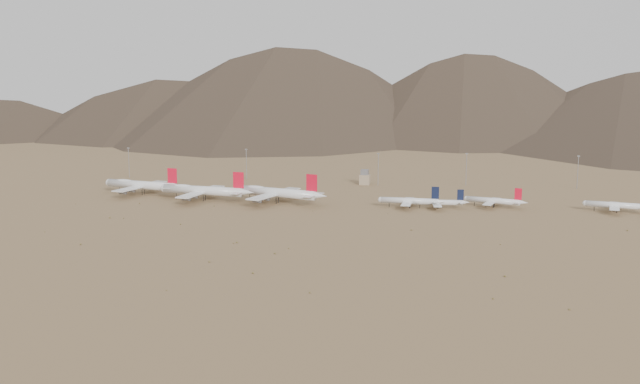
% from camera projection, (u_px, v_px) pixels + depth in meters
% --- Properties ---
extents(ground, '(3000.00, 3000.00, 0.00)m').
position_uv_depth(ground, '(292.00, 211.00, 460.79)').
color(ground, '#9D7951').
rests_on(ground, ground).
extents(mountain_ridge, '(4400.00, 1000.00, 300.00)m').
position_uv_depth(mountain_ridge, '(410.00, 40.00, 1305.49)').
color(mountain_ridge, '#4B392D').
rests_on(mountain_ridge, ground).
extents(widebody_west, '(69.40, 54.36, 20.84)m').
position_uv_depth(widebody_west, '(142.00, 185.00, 521.30)').
color(widebody_west, white).
rests_on(widebody_west, ground).
extents(widebody_centre, '(71.82, 55.73, 21.39)m').
position_uv_depth(widebody_centre, '(203.00, 190.00, 495.93)').
color(widebody_centre, white).
rests_on(widebody_centre, ground).
extents(widebody_east, '(71.31, 56.48, 21.78)m').
position_uv_depth(widebody_east, '(276.00, 192.00, 486.51)').
color(widebody_east, white).
rests_on(widebody_east, ground).
extents(narrowbody_a, '(44.71, 31.90, 14.75)m').
position_uv_depth(narrowbody_a, '(411.00, 201.00, 469.48)').
color(narrowbody_a, white).
rests_on(narrowbody_a, ground).
extents(narrowbody_b, '(39.02, 28.30, 12.91)m').
position_uv_depth(narrowbody_b, '(439.00, 202.00, 467.42)').
color(narrowbody_b, white).
rests_on(narrowbody_b, ground).
extents(narrowbody_c, '(41.53, 30.64, 13.98)m').
position_uv_depth(narrowbody_c, '(495.00, 201.00, 471.05)').
color(narrowbody_c, white).
rests_on(narrowbody_c, ground).
extents(narrowbody_d, '(43.39, 31.71, 14.44)m').
position_uv_depth(narrowbody_d, '(618.00, 205.00, 453.96)').
color(narrowbody_d, white).
rests_on(narrowbody_d, ground).
extents(control_tower, '(8.00, 8.00, 12.00)m').
position_uv_depth(control_tower, '(365.00, 178.00, 569.76)').
color(control_tower, '#9E886B').
rests_on(control_tower, ground).
extents(mast_far_west, '(2.00, 0.60, 25.70)m').
position_uv_depth(mast_far_west, '(129.00, 161.00, 607.94)').
color(mast_far_west, gray).
rests_on(mast_far_west, ground).
extents(mast_west, '(2.00, 0.60, 25.70)m').
position_uv_depth(mast_west, '(246.00, 162.00, 597.19)').
color(mast_west, gray).
rests_on(mast_west, ground).
extents(mast_centre, '(2.00, 0.60, 25.70)m').
position_uv_depth(mast_centre, '(378.00, 168.00, 564.55)').
color(mast_centre, gray).
rests_on(mast_centre, ground).
extents(mast_east, '(2.00, 0.60, 25.70)m').
position_uv_depth(mast_east, '(466.00, 168.00, 564.37)').
color(mast_east, gray).
rests_on(mast_east, ground).
extents(mast_far_east, '(2.00, 0.60, 25.70)m').
position_uv_depth(mast_far_east, '(578.00, 170.00, 547.35)').
color(mast_far_east, gray).
rests_on(mast_far_east, ground).
extents(desert_scrub, '(377.08, 183.23, 0.89)m').
position_uv_depth(desert_scrub, '(223.00, 244.00, 369.38)').
color(desert_scrub, olive).
rests_on(desert_scrub, ground).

